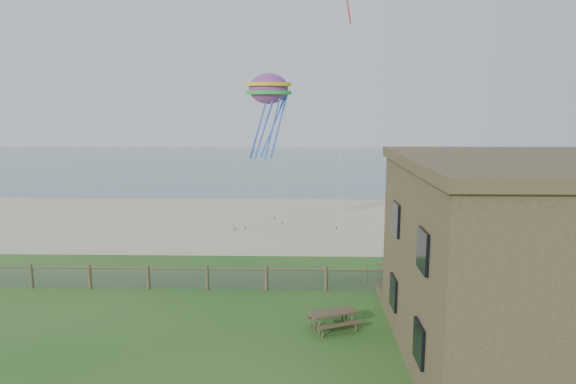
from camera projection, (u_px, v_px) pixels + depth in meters
name	position (u px, v px, depth m)	size (l,w,h in m)	color
ground	(256.00, 344.00, 19.98)	(160.00, 160.00, 0.00)	#224F1B
sand_beach	(280.00, 221.00, 41.68)	(72.00, 20.00, 0.02)	#BFAD8A
ocean	(291.00, 163.00, 85.08)	(160.00, 68.00, 0.02)	slate
chainlink_fence	(266.00, 280.00, 25.81)	(36.20, 0.20, 1.25)	#4D3F2B
motel_deck	(536.00, 295.00, 24.55)	(15.00, 2.00, 0.50)	brown
picnic_table	(333.00, 320.00, 21.30)	(1.93, 1.46, 0.81)	brown
octopus_kite	(269.00, 113.00, 34.38)	(3.06, 2.16, 6.30)	#F35626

